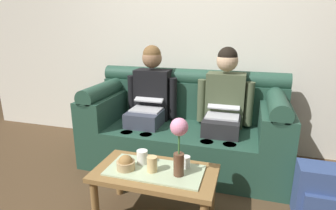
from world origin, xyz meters
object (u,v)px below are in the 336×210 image
Objects in this scene: coffee_table at (155,177)px; backpack_right at (316,194)px; person_left at (150,99)px; flower_vase at (179,140)px; couch at (185,128)px; cup_near_left at (152,164)px; snack_bowl at (126,164)px; cup_near_right at (142,157)px; cup_far_center at (186,162)px; person_right at (224,105)px.

backpack_right reaches higher than coffee_table.
person_left reaches higher than flower_vase.
couch is 0.99m from cup_near_left.
snack_bowl reaches higher than backpack_right.
flower_vase is at bearing 4.19° from snack_bowl.
cup_near_right is 0.34m from cup_far_center.
flower_vase reaches higher than cup_far_center.
cup_near_left is 0.25m from cup_far_center.
person_right is 11.80× the size of cup_near_right.
person_left is (-0.39, -0.00, 0.28)m from couch.
cup_far_center is 0.99m from backpack_right.
person_left is 1.08m from coffee_table.
backpack_right is (1.27, 0.25, -0.24)m from cup_near_right.
snack_bowl is 0.44m from cup_far_center.
cup_near_right reaches higher than backpack_right.
flower_vase reaches higher than backpack_right.
couch is 4.64× the size of backpack_right.
person_right reaches higher than coffee_table.
coffee_table is at bearing -90.00° from couch.
person_right is 0.90m from cup_far_center.
coffee_table is (0.00, -0.95, -0.04)m from couch.
person_left reaches higher than coffee_table.
person_left is 1.07m from cup_near_left.
snack_bowl is (-0.39, -0.03, -0.23)m from flower_vase.
couch is at bearing 0.37° from person_left.
person_left is 1.36× the size of coffee_table.
coffee_table is 0.18m from cup_near_right.
backpack_right is at bearing 16.48° from cup_near_left.
person_right is 1.08m from coffee_table.
backpack_right is (1.36, 0.37, -0.23)m from snack_bowl.
snack_bowl is at bearing -79.60° from person_left.
cup_far_center is (0.02, 0.12, -0.22)m from flower_vase.
person_left is 10.70× the size of cup_near_left.
cup_near_right is at bearing 140.52° from cup_near_left.
coffee_table is at bearing 13.98° from snack_bowl.
cup_near_left reaches higher than backpack_right.
cup_far_center is (-0.18, -0.85, -0.21)m from person_right.
cup_far_center is at bearing 24.89° from coffee_table.
snack_bowl is at bearing -173.16° from cup_near_left.
cup_near_right reaches higher than coffee_table.
coffee_table is at bearing -27.78° from cup_near_right.
person_left is at bearing 106.71° from cup_near_right.
cup_near_left is 0.15m from cup_near_right.
cup_far_center is at bearing -76.30° from couch.
snack_bowl is 0.14m from cup_near_right.
snack_bowl is 1.30× the size of cup_near_right.
person_left reaches higher than snack_bowl.
couch is 4.78× the size of flower_vase.
couch is 0.48m from person_left.
coffee_table is at bearing -112.34° from person_right.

